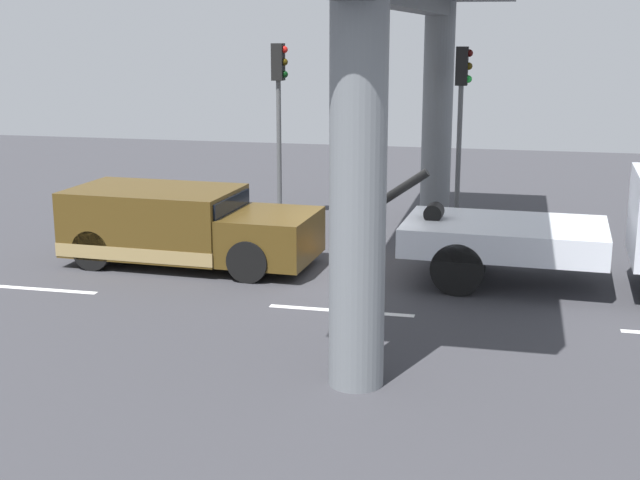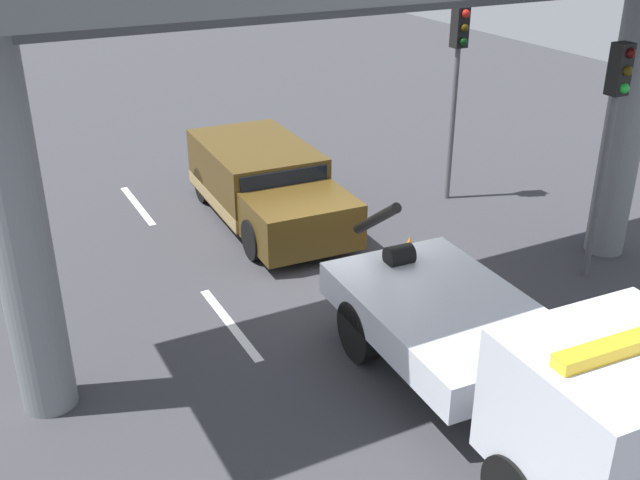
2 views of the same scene
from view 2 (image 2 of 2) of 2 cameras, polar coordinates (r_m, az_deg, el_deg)
name	(u,v)px [view 2 (image 2 of 2)]	position (r m, az deg, el deg)	size (l,w,h in m)	color
ground_plane	(352,294)	(13.99, 2.42, -4.14)	(60.00, 40.00, 0.10)	#38383D
lane_stripe_west	(137,205)	(18.26, -13.74, 2.59)	(2.60, 0.16, 0.01)	silver
lane_stripe_mid	(230,323)	(13.08, -6.88, -6.32)	(2.60, 0.16, 0.01)	silver
tow_truck_white	(530,367)	(10.17, 15.68, -9.29)	(7.30, 2.65, 2.46)	silver
towed_van_green	(265,185)	(16.85, -4.22, 4.19)	(5.28, 2.41, 1.58)	#4C3814
traffic_light_near	(458,62)	(17.49, 10.44, 13.17)	(0.39, 0.32, 4.50)	#515456
traffic_light_far	(613,112)	(14.31, 21.45, 9.04)	(0.39, 0.32, 4.44)	#515456
traffic_cone_orange	(409,253)	(14.78, 6.78, -1.01)	(0.56, 0.56, 0.67)	orange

